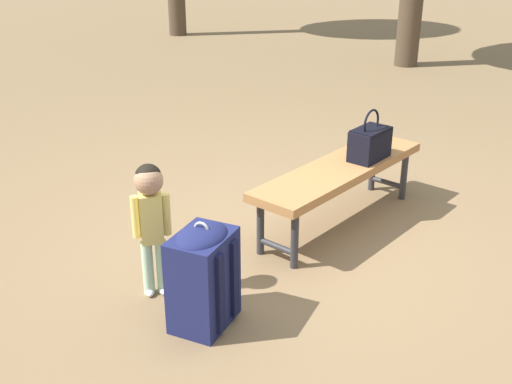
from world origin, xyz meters
TOP-DOWN VIEW (x-y plane):
  - ground_plane at (0.00, 0.00)m, footprint 40.00×40.00m
  - park_bench at (-0.50, 0.04)m, footprint 1.63×0.53m
  - handbag at (-0.75, 0.10)m, footprint 0.34×0.21m
  - child_standing at (0.98, -0.14)m, footprint 0.19×0.17m
  - backpack_large at (0.98, 0.29)m, footprint 0.44×0.39m

SIDE VIEW (x-z plane):
  - ground_plane at x=0.00m, z-range 0.00..0.00m
  - backpack_large at x=0.98m, z-range 0.00..0.61m
  - park_bench at x=-0.50m, z-range 0.17..0.62m
  - child_standing at x=0.98m, z-range 0.13..0.94m
  - handbag at x=-0.75m, z-range 0.39..0.76m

